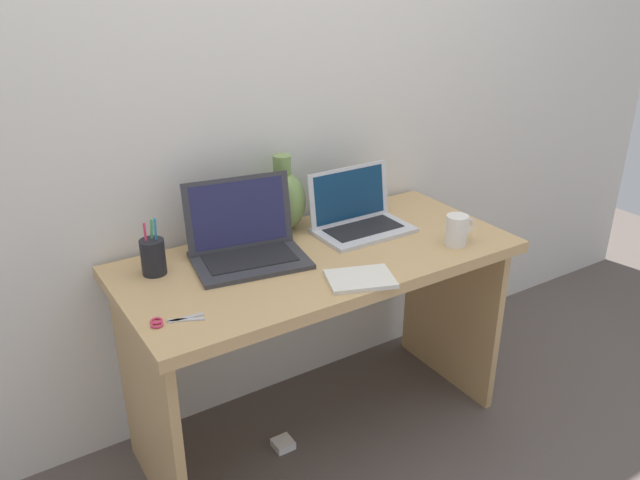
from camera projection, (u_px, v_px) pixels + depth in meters
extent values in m
plane|color=#564C47|center=(320.00, 427.00, 2.43)|extent=(6.00, 6.00, 0.00)
cube|color=silver|center=(266.00, 95.00, 2.21)|extent=(4.40, 0.04, 2.40)
cube|color=tan|center=(320.00, 259.00, 2.14)|extent=(1.33, 0.62, 0.04)
cube|color=tan|center=(150.00, 413.00, 1.98)|extent=(0.03, 0.52, 0.69)
cube|color=tan|center=(450.00, 304.00, 2.60)|extent=(0.03, 0.52, 0.69)
cube|color=#333338|center=(250.00, 260.00, 2.07)|extent=(0.40, 0.31, 0.01)
cube|color=black|center=(250.00, 258.00, 2.06)|extent=(0.31, 0.20, 0.00)
cube|color=#333338|center=(239.00, 213.00, 2.10)|extent=(0.36, 0.11, 0.24)
cube|color=#23234C|center=(239.00, 213.00, 2.10)|extent=(0.32, 0.10, 0.21)
cube|color=silver|center=(363.00, 230.00, 2.29)|extent=(0.34, 0.22, 0.01)
cube|color=black|center=(363.00, 228.00, 2.28)|extent=(0.27, 0.13, 0.00)
cube|color=silver|center=(349.00, 195.00, 2.31)|extent=(0.34, 0.04, 0.20)
cube|color=navy|center=(349.00, 195.00, 2.31)|extent=(0.30, 0.04, 0.18)
ellipsoid|color=#75934C|center=(283.00, 201.00, 2.28)|extent=(0.17, 0.17, 0.22)
cylinder|color=#75934C|center=(282.00, 165.00, 2.22)|extent=(0.06, 0.06, 0.07)
cube|color=silver|center=(361.00, 279.00, 1.95)|extent=(0.24, 0.21, 0.01)
cylinder|color=white|center=(456.00, 230.00, 2.17)|extent=(0.08, 0.08, 0.11)
torus|color=white|center=(467.00, 226.00, 2.20)|extent=(0.06, 0.01, 0.06)
cylinder|color=black|center=(153.00, 257.00, 1.98)|extent=(0.08, 0.08, 0.11)
cylinder|color=#D83359|center=(146.00, 245.00, 1.95)|extent=(0.01, 0.03, 0.13)
cylinder|color=#4CA566|center=(152.00, 241.00, 1.97)|extent=(0.02, 0.01, 0.14)
cylinder|color=#338CBF|center=(156.00, 240.00, 1.96)|extent=(0.01, 0.04, 0.16)
cube|color=#B7B7BC|center=(186.00, 318.00, 1.75)|extent=(0.10, 0.02, 0.00)
cube|color=#B7B7BC|center=(186.00, 320.00, 1.74)|extent=(0.10, 0.05, 0.00)
torus|color=#D83359|center=(157.00, 325.00, 1.72)|extent=(0.03, 0.04, 0.01)
torus|color=#D83359|center=(156.00, 321.00, 1.73)|extent=(0.03, 0.03, 0.01)
cube|color=white|center=(283.00, 444.00, 2.33)|extent=(0.07, 0.07, 0.03)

